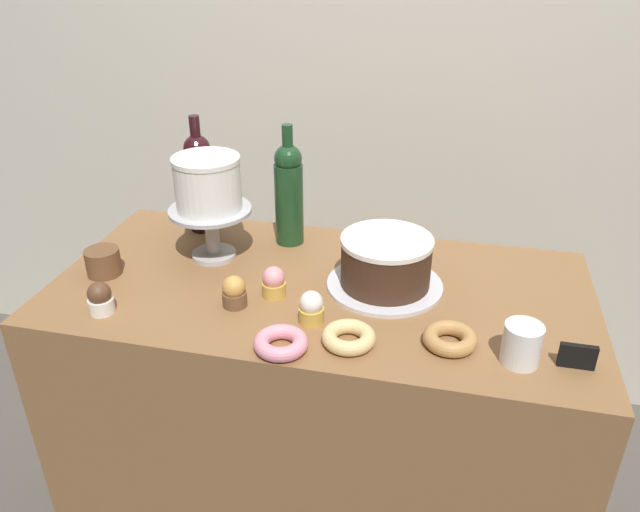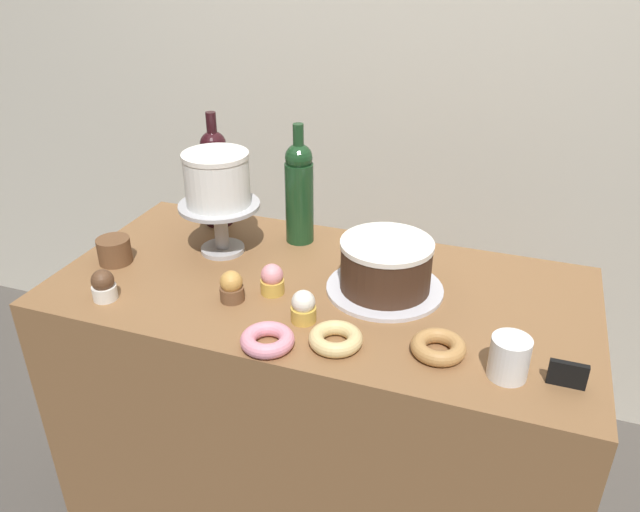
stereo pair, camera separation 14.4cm
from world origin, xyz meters
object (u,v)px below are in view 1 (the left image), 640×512
Objects in this scene: wine_bottle_green at (289,192)px; cupcake_vanilla at (311,308)px; white_layer_cake at (208,183)px; donut_maple at (450,339)px; wine_bottle_dark_red at (200,181)px; cupcake_strawberry at (274,282)px; donut_glazed at (349,337)px; donut_pink at (281,343)px; cake_stand_pedestal at (211,224)px; coffee_cup_ceramic at (522,344)px; cookie_stack at (103,262)px; cupcake_chocolate at (100,299)px; cupcake_caramel at (234,292)px; price_sign_chalkboard at (577,356)px; chocolate_round_cake at (386,261)px.

cupcake_vanilla is (0.15, -0.36, -0.11)m from wine_bottle_green.
donut_maple is at bearing -22.51° from white_layer_cake.
cupcake_strawberry is (0.30, -0.30, -0.11)m from wine_bottle_dark_red.
donut_glazed is at bearing -60.30° from wine_bottle_green.
cupcake_vanilla is at bearing 72.13° from donut_pink.
cake_stand_pedestal is 0.80m from coffee_cup_ceramic.
cupcake_strawberry is at bearing -35.79° from cake_stand_pedestal.
donut_maple is at bearing -14.42° from cupcake_strawberry.
cookie_stack is at bearing -147.48° from cake_stand_pedestal.
cupcake_strawberry is (0.21, -0.15, -0.06)m from cake_stand_pedestal.
cupcake_chocolate is 0.76m from donut_maple.
donut_maple is at bearing -22.51° from cake_stand_pedestal.
cupcake_caramel is (0.28, 0.09, 0.00)m from cupcake_chocolate.
cake_stand_pedestal is 1.87× the size of donut_maple.
cupcake_caramel reaches higher than price_sign_chalkboard.
white_layer_cake is (-0.00, 0.00, 0.11)m from cake_stand_pedestal.
price_sign_chalkboard is 0.82× the size of coffee_cup_ceramic.
price_sign_chalkboard is at bearing -30.27° from wine_bottle_green.
wine_bottle_green reaches higher than cake_stand_pedestal.
wine_bottle_dark_red is 0.47m from cupcake_chocolate.
donut_pink is (-0.17, -0.29, -0.05)m from chocolate_round_cake.
donut_maple is at bearing -3.81° from cupcake_vanilla.
cupcake_strawberry is 0.56m from coffee_cup_ceramic.
white_layer_cake is 1.49× the size of donut_pink.
donut_maple is 0.14m from coffee_cup_ceramic.
cupcake_chocolate is at bearing -161.58° from cupcake_caramel.
wine_bottle_green is 4.38× the size of cupcake_vanilla.
cupcake_chocolate is (-0.05, -0.46, -0.11)m from wine_bottle_dark_red.
cake_stand_pedestal is at bearing 157.49° from donut_maple.
coffee_cup_ceramic is (0.90, 0.02, 0.01)m from cupcake_chocolate.
donut_maple is (0.41, -0.10, -0.02)m from cupcake_strawberry.
white_layer_cake is 2.38× the size of price_sign_chalkboard.
cake_stand_pedestal is 0.51m from donut_glazed.
cupcake_caramel is 0.66× the size of donut_maple.
donut_pink is at bearing -50.86° from white_layer_cake.
wine_bottle_green is (0.17, 0.13, -0.06)m from white_layer_cake.
white_layer_cake is 0.92m from price_sign_chalkboard.
cupcake_chocolate is (-0.31, -0.43, -0.11)m from wine_bottle_green.
cupcake_chocolate is at bearing -157.30° from chocolate_round_cake.
wine_bottle_dark_red is at bearing 83.26° from cupcake_chocolate.
donut_maple is (0.30, -0.02, -0.02)m from cupcake_vanilla.
wine_bottle_green is 1.00× the size of wine_bottle_dark_red.
wine_bottle_dark_red is at bearing 155.79° from price_sign_chalkboard.
price_sign_chalkboard is (0.65, -0.12, -0.01)m from cupcake_strawberry.
wine_bottle_green is 0.51m from donut_glazed.
donut_glazed is (0.41, -0.30, -0.08)m from cake_stand_pedestal.
coffee_cup_ceramic is (0.43, -0.04, 0.01)m from cupcake_vanilla.
cupcake_vanilla is 0.19m from cupcake_caramel.
donut_glazed is (0.41, -0.30, -0.19)m from white_layer_cake.
cupcake_vanilla is at bearing -36.43° from white_layer_cake.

